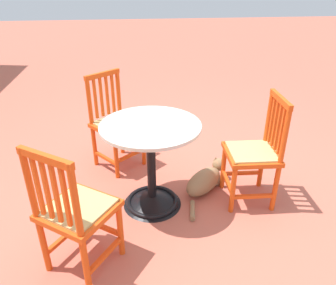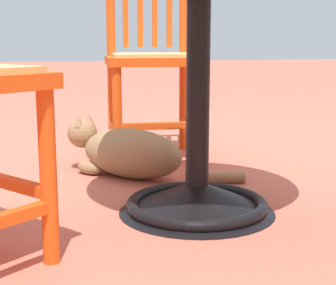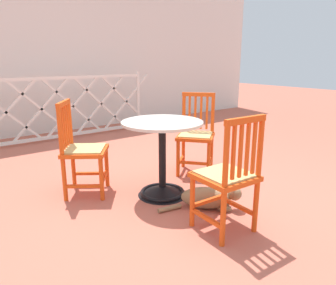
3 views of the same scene
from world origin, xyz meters
name	(u,v)px [view 1 (image 1 of 3)]	position (x,y,z in m)	size (l,w,h in m)	color
ground_plane	(171,197)	(0.00, 0.00, 0.00)	(24.00, 24.00, 0.00)	#BC604C
cafe_table	(152,175)	(-0.08, 0.16, 0.28)	(0.76, 0.76, 0.73)	black
orange_chair_tucked_in	(76,213)	(-0.66, 0.67, 0.43)	(0.56, 0.56, 0.91)	#E04C14
orange_chair_facing_out	(255,154)	(-0.09, -0.67, 0.43)	(0.42, 0.42, 0.91)	#E04C14
orange_chair_near_fence	(116,124)	(0.62, 0.46, 0.43)	(0.56, 0.56, 0.91)	#E04C14
tabby_cat	(206,180)	(0.08, -0.32, 0.10)	(0.64, 0.47, 0.23)	#8E704C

